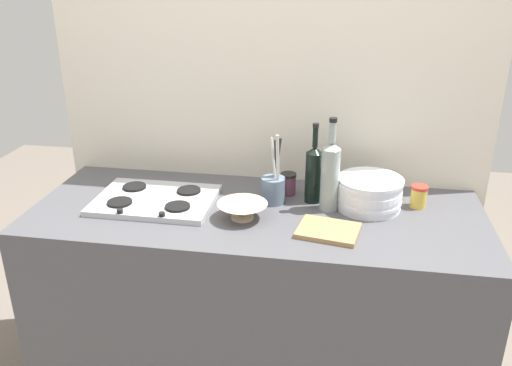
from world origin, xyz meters
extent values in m
cube|color=#4C4C51|center=(0.00, 0.00, 0.45)|extent=(1.80, 0.70, 0.90)
cube|color=beige|center=(0.00, 0.38, 1.22)|extent=(1.90, 0.06, 2.43)
cube|color=#B2B2B7|center=(-0.42, 0.01, 0.91)|extent=(0.48, 0.35, 0.02)
cylinder|color=black|center=(-0.54, -0.07, 0.93)|extent=(0.10, 0.10, 0.01)
cylinder|color=black|center=(-0.30, -0.07, 0.93)|extent=(0.10, 0.10, 0.01)
cylinder|color=black|center=(-0.54, 0.09, 0.93)|extent=(0.10, 0.10, 0.01)
cylinder|color=black|center=(-0.30, 0.09, 0.93)|extent=(0.10, 0.10, 0.01)
cylinder|color=black|center=(-0.50, -0.15, 0.93)|extent=(0.02, 0.02, 0.02)
cylinder|color=black|center=(-0.34, -0.15, 0.93)|extent=(0.02, 0.02, 0.02)
cylinder|color=white|center=(0.44, 0.11, 0.91)|extent=(0.26, 0.26, 0.01)
cylinder|color=white|center=(0.44, 0.11, 0.92)|extent=(0.26, 0.26, 0.01)
cylinder|color=white|center=(0.44, 0.10, 0.94)|extent=(0.26, 0.26, 0.01)
cylinder|color=white|center=(0.44, 0.11, 0.95)|extent=(0.26, 0.26, 0.01)
cylinder|color=white|center=(0.44, 0.10, 0.96)|extent=(0.26, 0.26, 0.01)
cylinder|color=white|center=(0.44, 0.10, 0.98)|extent=(0.26, 0.26, 0.01)
cylinder|color=white|center=(0.44, 0.10, 0.99)|extent=(0.26, 0.26, 0.01)
cylinder|color=white|center=(0.44, 0.10, 1.01)|extent=(0.26, 0.26, 0.01)
cylinder|color=white|center=(0.44, 0.10, 1.02)|extent=(0.26, 0.26, 0.01)
cylinder|color=gray|center=(0.28, 0.06, 1.03)|extent=(0.07, 0.07, 0.25)
cone|color=gray|center=(0.28, 0.06, 1.17)|extent=(0.07, 0.07, 0.03)
cylinder|color=gray|center=(0.28, 0.06, 1.22)|extent=(0.03, 0.03, 0.08)
cylinder|color=black|center=(0.28, 0.06, 1.27)|extent=(0.03, 0.03, 0.02)
cylinder|color=black|center=(0.22, 0.13, 1.01)|extent=(0.07, 0.07, 0.21)
cone|color=black|center=(0.22, 0.13, 1.12)|extent=(0.07, 0.07, 0.02)
cylinder|color=black|center=(0.22, 0.13, 1.18)|extent=(0.02, 0.02, 0.08)
cylinder|color=black|center=(0.22, 0.13, 1.23)|extent=(0.02, 0.02, 0.02)
cylinder|color=beige|center=(-0.04, -0.07, 0.91)|extent=(0.09, 0.09, 0.01)
cone|color=beige|center=(-0.04, -0.07, 0.94)|extent=(0.19, 0.19, 0.05)
cylinder|color=slate|center=(0.06, 0.09, 0.95)|extent=(0.10, 0.10, 0.11)
cylinder|color=#262626|center=(0.06, 0.12, 1.06)|extent=(0.04, 0.03, 0.23)
cylinder|color=#B7B7B2|center=(0.06, 0.10, 1.06)|extent=(0.04, 0.05, 0.23)
cylinder|color=#262626|center=(0.06, 0.11, 1.05)|extent=(0.02, 0.04, 0.22)
cylinder|color=#B7B7B2|center=(0.07, 0.07, 1.07)|extent=(0.02, 0.03, 0.26)
cylinder|color=#66384C|center=(0.11, 0.19, 0.94)|extent=(0.06, 0.06, 0.08)
cylinder|color=black|center=(0.11, 0.19, 0.99)|extent=(0.07, 0.07, 0.01)
cylinder|color=gold|center=(0.64, 0.14, 0.94)|extent=(0.06, 0.06, 0.08)
cylinder|color=red|center=(0.64, 0.14, 0.99)|extent=(0.07, 0.07, 0.01)
cube|color=#9E7A4C|center=(0.29, -0.14, 0.91)|extent=(0.24, 0.21, 0.02)
camera|label=1|loc=(0.32, -1.88, 1.83)|focal=37.40mm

